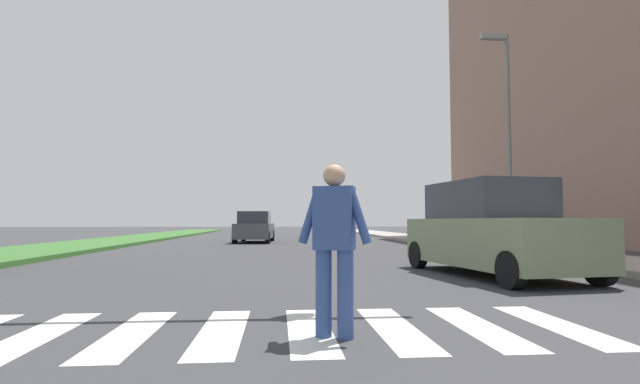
{
  "coord_description": "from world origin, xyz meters",
  "views": [
    {
      "loc": [
        0.12,
        3.17,
        1.13
      ],
      "look_at": [
        1.65,
        20.74,
        2.2
      ],
      "focal_mm": 26.98,
      "sensor_mm": 36.0,
      "label": 1
    }
  ],
  "objects_px": {
    "street_lamp_right": "(506,121)",
    "pedestrian_performer": "(334,241)",
    "suv_crossing": "(492,231)",
    "sedan_midblock": "(255,228)"
  },
  "relations": [
    {
      "from": "pedestrian_performer",
      "to": "sedan_midblock",
      "type": "bearing_deg",
      "value": 94.86
    },
    {
      "from": "suv_crossing",
      "to": "sedan_midblock",
      "type": "relative_size",
      "value": 1.1
    },
    {
      "from": "street_lamp_right",
      "to": "sedan_midblock",
      "type": "xyz_separation_m",
      "value": [
        -9.1,
        10.0,
        -3.83
      ]
    },
    {
      "from": "pedestrian_performer",
      "to": "suv_crossing",
      "type": "distance_m",
      "value": 6.38
    },
    {
      "from": "pedestrian_performer",
      "to": "suv_crossing",
      "type": "relative_size",
      "value": 0.35
    },
    {
      "from": "street_lamp_right",
      "to": "pedestrian_performer",
      "type": "height_order",
      "value": "street_lamp_right"
    },
    {
      "from": "sedan_midblock",
      "to": "suv_crossing",
      "type": "bearing_deg",
      "value": -70.48
    },
    {
      "from": "sedan_midblock",
      "to": "street_lamp_right",
      "type": "bearing_deg",
      "value": -47.73
    },
    {
      "from": "street_lamp_right",
      "to": "suv_crossing",
      "type": "relative_size",
      "value": 1.56
    },
    {
      "from": "pedestrian_performer",
      "to": "suv_crossing",
      "type": "bearing_deg",
      "value": 52.17
    }
  ]
}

